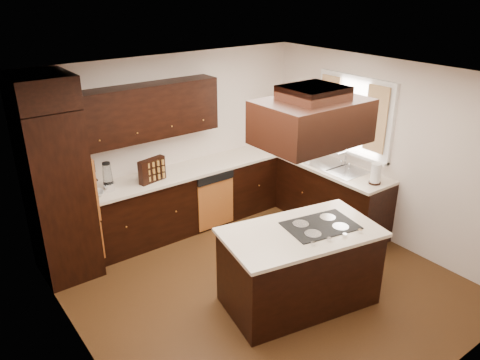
% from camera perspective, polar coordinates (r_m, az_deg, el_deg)
% --- Properties ---
extents(floor, '(4.20, 4.20, 0.02)m').
position_cam_1_polar(floor, '(5.84, 2.80, -12.64)').
color(floor, '#543317').
rests_on(floor, ground).
extents(ceiling, '(4.20, 4.20, 0.02)m').
position_cam_1_polar(ceiling, '(4.82, 3.40, 12.40)').
color(ceiling, silver).
rests_on(ceiling, ground).
extents(wall_back, '(4.20, 0.02, 2.50)m').
position_cam_1_polar(wall_back, '(6.84, -8.29, 4.58)').
color(wall_back, beige).
rests_on(wall_back, ground).
extents(wall_front, '(4.20, 0.02, 2.50)m').
position_cam_1_polar(wall_front, '(4.04, 22.93, -11.30)').
color(wall_front, beige).
rests_on(wall_front, ground).
extents(wall_left, '(0.02, 4.20, 2.50)m').
position_cam_1_polar(wall_left, '(4.32, -19.27, -8.27)').
color(wall_left, beige).
rests_on(wall_left, ground).
extents(wall_right, '(0.02, 4.20, 2.50)m').
position_cam_1_polar(wall_right, '(6.67, 17.21, 3.25)').
color(wall_right, beige).
rests_on(wall_right, ground).
extents(oven_column, '(0.65, 0.75, 2.12)m').
position_cam_1_polar(oven_column, '(5.96, -21.29, -1.70)').
color(oven_column, black).
rests_on(oven_column, floor).
extents(wall_oven_face, '(0.05, 0.62, 0.78)m').
position_cam_1_polar(wall_oven_face, '(6.02, -18.22, -0.37)').
color(wall_oven_face, '#B26228').
rests_on(wall_oven_face, oven_column).
extents(base_cabinets_back, '(2.93, 0.60, 0.88)m').
position_cam_1_polar(base_cabinets_back, '(6.91, -6.40, -2.38)').
color(base_cabinets_back, black).
rests_on(base_cabinets_back, floor).
extents(base_cabinets_right, '(0.60, 2.40, 0.88)m').
position_cam_1_polar(base_cabinets_right, '(7.27, 9.36, -1.22)').
color(base_cabinets_right, black).
rests_on(base_cabinets_right, floor).
extents(countertop_back, '(2.93, 0.63, 0.04)m').
position_cam_1_polar(countertop_back, '(6.71, -6.51, 1.11)').
color(countertop_back, beige).
rests_on(countertop_back, base_cabinets_back).
extents(countertop_right, '(0.63, 2.40, 0.04)m').
position_cam_1_polar(countertop_right, '(7.08, 9.52, 2.14)').
color(countertop_right, beige).
rests_on(countertop_right, base_cabinets_right).
extents(upper_cabinets, '(2.00, 0.34, 0.72)m').
position_cam_1_polar(upper_cabinets, '(6.34, -11.21, 8.18)').
color(upper_cabinets, black).
rests_on(upper_cabinets, wall_back).
extents(dishwasher_front, '(0.60, 0.05, 0.72)m').
position_cam_1_polar(dishwasher_front, '(6.84, -3.01, -2.95)').
color(dishwasher_front, '#B26228').
rests_on(dishwasher_front, floor).
extents(window_frame, '(0.06, 1.32, 1.12)m').
position_cam_1_polar(window_frame, '(6.84, 13.73, 7.65)').
color(window_frame, white).
rests_on(window_frame, wall_right).
extents(window_pane, '(0.00, 1.20, 1.00)m').
position_cam_1_polar(window_pane, '(6.86, 13.88, 7.68)').
color(window_pane, white).
rests_on(window_pane, wall_right).
extents(curtain_left, '(0.02, 0.34, 0.90)m').
position_cam_1_polar(curtain_left, '(6.53, 16.24, 7.11)').
color(curtain_left, beige).
rests_on(curtain_left, wall_right).
extents(curtain_right, '(0.02, 0.34, 0.90)m').
position_cam_1_polar(curtain_right, '(7.04, 10.83, 8.77)').
color(curtain_right, beige).
rests_on(curtain_right, wall_right).
extents(sink_rim, '(0.52, 0.84, 0.01)m').
position_cam_1_polar(sink_rim, '(6.87, 11.70, 1.50)').
color(sink_rim, silver).
rests_on(sink_rim, countertop_right).
extents(island, '(1.78, 1.19, 0.88)m').
position_cam_1_polar(island, '(5.36, 7.22, -10.64)').
color(island, black).
rests_on(island, floor).
extents(island_top, '(1.85, 1.26, 0.04)m').
position_cam_1_polar(island_top, '(5.12, 7.48, -6.36)').
color(island_top, beige).
rests_on(island_top, island).
extents(cooktop, '(0.86, 0.66, 0.01)m').
position_cam_1_polar(cooktop, '(5.24, 9.79, -5.50)').
color(cooktop, black).
rests_on(cooktop, island_top).
extents(range_hood, '(1.05, 0.72, 0.42)m').
position_cam_1_polar(range_hood, '(4.58, 8.72, 7.07)').
color(range_hood, black).
rests_on(range_hood, ceiling).
extents(hood_duct, '(0.55, 0.50, 0.13)m').
position_cam_1_polar(hood_duct, '(4.51, 8.93, 10.43)').
color(hood_duct, black).
rests_on(hood_duct, ceiling).
extents(blender_base, '(0.15, 0.15, 0.10)m').
position_cam_1_polar(blender_base, '(6.22, -15.70, -0.79)').
color(blender_base, silver).
rests_on(blender_base, countertop_back).
extents(blender_pitcher, '(0.13, 0.13, 0.26)m').
position_cam_1_polar(blender_pitcher, '(6.15, -15.88, 0.74)').
color(blender_pitcher, silver).
rests_on(blender_pitcher, blender_base).
extents(spice_rack, '(0.40, 0.18, 0.32)m').
position_cam_1_polar(spice_rack, '(6.32, -10.68, 1.18)').
color(spice_rack, black).
rests_on(spice_rack, countertop_back).
extents(mixing_bowl, '(0.30, 0.30, 0.06)m').
position_cam_1_polar(mixing_bowl, '(6.11, -17.38, -1.67)').
color(mixing_bowl, white).
rests_on(mixing_bowl, countertop_back).
extents(soap_bottle, '(0.08, 0.08, 0.17)m').
position_cam_1_polar(soap_bottle, '(7.14, 8.12, 3.31)').
color(soap_bottle, white).
rests_on(soap_bottle, countertop_right).
extents(paper_towel, '(0.13, 0.13, 0.28)m').
position_cam_1_polar(paper_towel, '(6.40, 16.21, 0.74)').
color(paper_towel, white).
rests_on(paper_towel, countertop_right).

